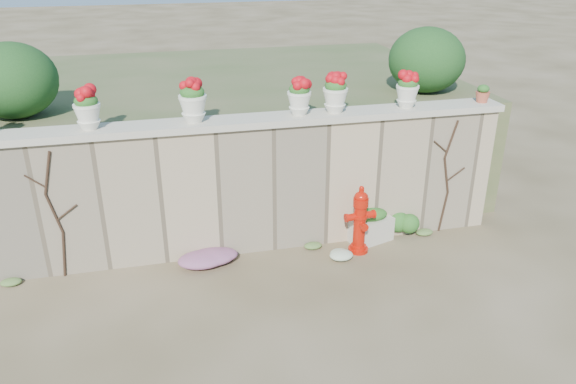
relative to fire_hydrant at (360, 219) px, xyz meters
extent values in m
plane|color=#4A3E25|center=(-1.66, -1.26, -0.55)|extent=(80.00, 80.00, 0.00)
cube|color=tan|center=(-1.66, 0.54, 0.45)|extent=(8.00, 0.40, 2.00)
cube|color=#B8B09B|center=(-1.66, 0.54, 1.50)|extent=(8.10, 0.52, 0.10)
cube|color=#384C23|center=(-1.66, 3.74, 0.45)|extent=(9.00, 6.00, 2.00)
ellipsoid|color=#143814|center=(-4.86, 1.74, 2.00)|extent=(1.30, 1.30, 1.10)
ellipsoid|color=#143814|center=(1.74, 1.74, 2.00)|extent=(1.30, 1.30, 1.10)
cylinder|color=black|center=(-4.32, 0.32, -0.20)|extent=(0.12, 0.04, 0.70)
cylinder|color=black|center=(-4.35, 0.32, 0.45)|extent=(0.17, 0.04, 0.61)
cylinder|color=black|center=(-4.34, 0.32, 1.05)|extent=(0.18, 0.04, 0.61)
cylinder|color=black|center=(-4.18, 0.32, 0.45)|extent=(0.30, 0.02, 0.22)
cylinder|color=black|center=(-4.51, 0.32, 0.95)|extent=(0.25, 0.02, 0.21)
cylinder|color=black|center=(1.58, 0.32, -0.20)|extent=(0.12, 0.04, 0.70)
cylinder|color=black|center=(1.55, 0.32, 0.45)|extent=(0.17, 0.04, 0.61)
cylinder|color=black|center=(1.56, 0.32, 1.05)|extent=(0.18, 0.04, 0.61)
cylinder|color=black|center=(1.72, 0.32, 0.45)|extent=(0.30, 0.02, 0.22)
cylinder|color=black|center=(1.39, 0.32, 0.95)|extent=(0.25, 0.02, 0.21)
cylinder|color=#B31306|center=(0.00, 0.00, -0.52)|extent=(0.31, 0.31, 0.06)
cylinder|color=#B31306|center=(0.00, 0.00, -0.11)|extent=(0.19, 0.19, 0.68)
cylinder|color=#B31306|center=(0.00, 0.00, 0.06)|extent=(0.23, 0.23, 0.04)
cylinder|color=#B31306|center=(0.00, 0.00, 0.29)|extent=(0.23, 0.23, 0.13)
ellipsoid|color=#B31306|center=(0.00, 0.00, 0.40)|extent=(0.21, 0.21, 0.15)
cylinder|color=#B31306|center=(0.00, 0.00, 0.49)|extent=(0.08, 0.08, 0.11)
cylinder|color=#B31306|center=(-0.15, -0.01, 0.06)|extent=(0.16, 0.12, 0.11)
cylinder|color=#B31306|center=(0.15, 0.01, 0.06)|extent=(0.16, 0.12, 0.11)
cylinder|color=#B31306|center=(0.01, -0.12, -0.05)|extent=(0.11, 0.12, 0.10)
cube|color=#B8B09B|center=(0.30, 0.29, -0.35)|extent=(0.76, 0.57, 0.39)
ellipsoid|color=#1E5119|center=(0.30, 0.29, -0.09)|extent=(0.58, 0.45, 0.20)
ellipsoid|color=#1E5119|center=(0.85, 0.29, -0.29)|extent=(0.56, 0.50, 0.53)
ellipsoid|color=#B624A4|center=(-2.34, 0.21, -0.42)|extent=(0.96, 0.64, 0.26)
ellipsoid|color=white|center=(-0.29, -0.15, -0.45)|extent=(0.54, 0.43, 0.19)
ellipsoid|color=#1E5119|center=(-3.74, 0.54, 1.94)|extent=(0.31, 0.31, 0.18)
ellipsoid|color=#B70B12|center=(-3.74, 0.54, 2.01)|extent=(0.27, 0.27, 0.19)
ellipsoid|color=#1E5119|center=(-2.35, 0.54, 1.97)|extent=(0.34, 0.34, 0.20)
ellipsoid|color=#B70B12|center=(-2.35, 0.54, 2.06)|extent=(0.29, 0.29, 0.21)
ellipsoid|color=#1E5119|center=(-0.83, 0.54, 1.93)|extent=(0.30, 0.30, 0.18)
ellipsoid|color=#B70B12|center=(-0.83, 0.54, 2.00)|extent=(0.26, 0.26, 0.19)
ellipsoid|color=#1E5119|center=(-0.29, 0.54, 1.95)|extent=(0.32, 0.32, 0.19)
ellipsoid|color=#B70B12|center=(-0.29, 0.54, 2.03)|extent=(0.28, 0.28, 0.20)
ellipsoid|color=#1E5119|center=(0.85, 0.54, 1.92)|extent=(0.30, 0.30, 0.18)
ellipsoid|color=#B70B12|center=(0.85, 0.54, 2.00)|extent=(0.26, 0.26, 0.19)
ellipsoid|color=#1E5119|center=(2.14, 0.54, 1.75)|extent=(0.18, 0.18, 0.13)
camera|label=1|loc=(-2.84, -7.13, 3.87)|focal=35.00mm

